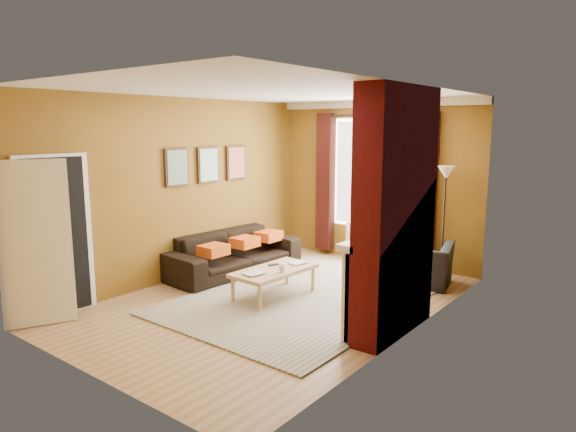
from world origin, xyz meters
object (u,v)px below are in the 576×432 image
(sofa, at_px, (234,253))
(coffee_table, at_px, (274,272))
(wicker_stool, at_px, (407,258))
(armchair, at_px, (417,264))
(floor_lamp, at_px, (445,191))

(sofa, bearing_deg, coffee_table, -108.03)
(sofa, bearing_deg, wicker_stool, -46.88)
(coffee_table, distance_m, wicker_stool, 2.48)
(sofa, height_order, armchair, sofa)
(coffee_table, bearing_deg, floor_lamp, 59.33)
(armchair, distance_m, coffee_table, 2.21)
(wicker_stool, xyz_separation_m, floor_lamp, (0.58, -0.02, 1.15))
(wicker_stool, bearing_deg, armchair, -53.10)
(sofa, relative_size, armchair, 2.32)
(coffee_table, height_order, wicker_stool, wicker_stool)
(coffee_table, bearing_deg, wicker_stool, 70.87)
(sofa, height_order, wicker_stool, sofa)
(wicker_stool, height_order, floor_lamp, floor_lamp)
(floor_lamp, bearing_deg, coffee_table, -123.53)
(coffee_table, distance_m, floor_lamp, 2.92)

